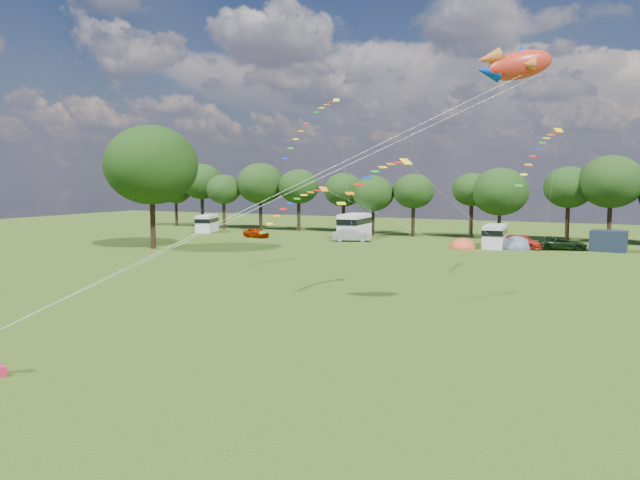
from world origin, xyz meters
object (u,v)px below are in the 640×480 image
at_px(big_tree, 151,165).
at_px(campervan_b, 355,225).
at_px(tent_orange, 463,248).
at_px(car_d, 563,244).
at_px(campervan_a, 207,223).
at_px(fish_kite, 514,65).
at_px(car_a, 256,233).
at_px(car_b, 352,235).
at_px(tent_greyblue, 516,249).
at_px(car_c, 521,242).
at_px(campervan_c, 495,235).

xyz_separation_m(big_tree, campervan_b, (14.73, 21.16, -7.36)).
bearing_deg(tent_orange, big_tree, -153.67).
bearing_deg(car_d, campervan_a, 74.80).
bearing_deg(campervan_a, fish_kite, -150.51).
relative_size(campervan_a, tent_orange, 1.72).
distance_m(car_a, campervan_a, 11.52).
bearing_deg(car_b, car_d, -108.44).
bearing_deg(tent_greyblue, fish_kite, -81.95).
bearing_deg(car_d, car_c, 84.14).
height_order(car_d, campervan_a, campervan_a).
bearing_deg(campervan_a, big_tree, -179.39).
bearing_deg(car_d, car_b, 80.74).
relative_size(car_a, tent_greyblue, 0.94).
xyz_separation_m(campervan_c, tent_orange, (-2.96, -2.38, -1.33)).
relative_size(car_a, campervan_c, 0.72).
xyz_separation_m(car_a, car_b, (13.08, 0.80, 0.13)).
distance_m(big_tree, car_a, 18.18).
distance_m(car_d, campervan_c, 7.02).
distance_m(car_a, car_c, 32.74).
height_order(car_c, campervan_b, campervan_b).
height_order(campervan_c, fish_kite, fish_kite).
height_order(car_d, campervan_b, campervan_b).
height_order(big_tree, car_d, big_tree).
bearing_deg(big_tree, car_b, 45.60).
relative_size(campervan_c, tent_greyblue, 1.30).
relative_size(car_b, campervan_b, 0.68).
bearing_deg(car_d, tent_greyblue, 90.58).
bearing_deg(car_c, car_a, 112.96).
distance_m(car_b, car_c, 19.64).
height_order(big_tree, campervan_b, big_tree).
xyz_separation_m(campervan_a, campervan_b, (22.28, 1.25, 0.35)).
bearing_deg(car_c, car_d, -63.04).
height_order(big_tree, tent_greyblue, big_tree).
relative_size(car_a, fish_kite, 1.00).
bearing_deg(car_c, tent_greyblue, 161.90).
bearing_deg(campervan_c, car_a, 88.94).
distance_m(tent_greyblue, fish_kite, 40.80).
bearing_deg(campervan_b, tent_orange, -115.88).
relative_size(big_tree, campervan_c, 2.52).
xyz_separation_m(car_b, tent_orange, (13.87, -1.70, -0.75)).
bearing_deg(car_d, big_tree, 101.31).
bearing_deg(car_b, fish_kite, -169.37).
relative_size(car_b, car_d, 0.87).
xyz_separation_m(car_d, campervan_c, (-6.92, -0.96, 0.67)).
relative_size(campervan_b, tent_orange, 2.06).
bearing_deg(campervan_c, campervan_a, 82.42).
bearing_deg(big_tree, fish_kite, -27.44).
height_order(big_tree, car_a, big_tree).
height_order(car_a, campervan_c, campervan_c).
xyz_separation_m(car_b, campervan_a, (-23.82, 3.30, 0.53)).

